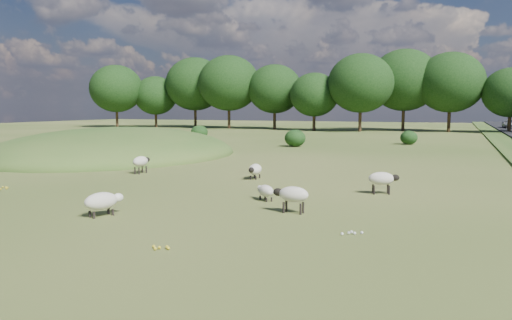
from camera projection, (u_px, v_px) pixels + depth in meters
The scene contains 11 objects.
ground at pixel (309, 152), 38.50m from camera, with size 160.00×160.00×0.00m, color #33531A.
mound at pixel (116, 155), 35.59m from camera, with size 16.00×20.00×4.00m, color #33561E.
treeline at pixel (371, 85), 70.89m from camera, with size 96.28×14.66×11.70m.
shrubs at pixel (280, 136), 47.46m from camera, with size 23.03×8.01×1.49m.
sheep_0 at pixel (141, 161), 25.70m from camera, with size 0.60×1.25×0.90m.
sheep_1 at pixel (292, 195), 16.10m from camera, with size 1.22×0.58×0.88m.
sheep_2 at pixel (102, 201), 15.65m from camera, with size 0.97×1.38×0.76m.
sheep_3 at pixel (265, 191), 18.28m from camera, with size 0.97×0.90×0.58m.
sheep_4 at pixel (255, 169), 23.77m from camera, with size 0.61×1.27×0.72m.
sheep_5 at pixel (382, 179), 19.61m from camera, with size 1.27×0.83×0.88m.
car_2 at pixel (511, 124), 75.86m from camera, with size 2.19×4.75×1.32m, color #AAABB2.
Camera 1 is at (10.51, -17.12, 3.42)m, focal length 35.00 mm.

